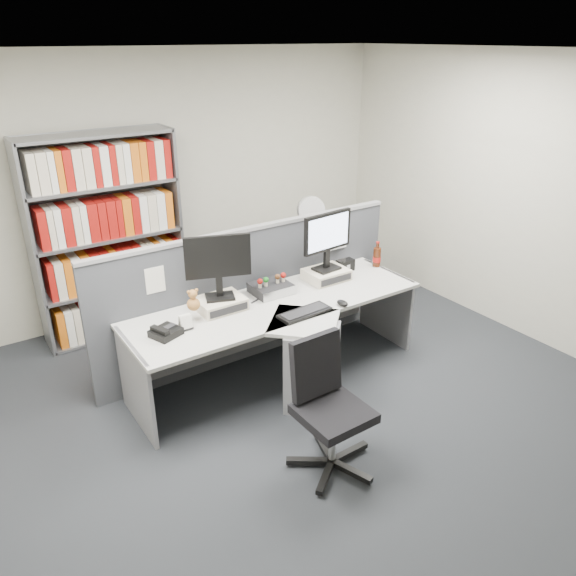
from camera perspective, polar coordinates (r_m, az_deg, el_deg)
ground at (r=4.55m, az=4.69°, el=-13.48°), size 5.50×5.50×0.00m
room_shell at (r=3.73m, az=5.63°, el=8.77°), size 5.04×5.54×2.72m
partition at (r=5.10m, az=-3.71°, el=-0.45°), size 3.00×0.08×1.27m
desk at (r=4.69m, az=0.37°, el=-5.39°), size 2.60×1.20×0.72m
monitor_riser_left at (r=4.64m, az=-6.92°, el=-1.59°), size 0.38×0.31×0.10m
monitor_riser_right at (r=5.17m, az=3.94°, el=1.39°), size 0.38×0.31×0.10m
monitor_left at (r=4.49m, az=-7.16°, el=2.70°), size 0.51×0.24×0.54m
monitor_right at (r=5.04m, az=4.05°, el=5.29°), size 0.53×0.19×0.54m
desktop_pc at (r=4.90m, az=-1.76°, el=-0.04°), size 0.33×0.29×0.09m
figurines at (r=4.84m, az=-1.67°, el=0.92°), size 0.29×0.05×0.09m
keyboard at (r=4.54m, az=1.72°, el=-2.52°), size 0.46×0.20×0.03m
mouse at (r=4.70m, az=5.59°, el=-1.55°), size 0.07×0.12×0.04m
desk_phone at (r=4.31m, az=-12.44°, el=-4.42°), size 0.25×0.24×0.09m
desk_calendar at (r=4.36m, az=-10.45°, el=-3.58°), size 0.10×0.08×0.12m
plush_toy at (r=4.41m, az=-9.66°, el=-1.37°), size 0.10×0.10×0.18m
speaker at (r=5.38m, az=5.88°, el=2.33°), size 0.17×0.09×0.11m
cola_bottle at (r=5.51m, az=9.07°, el=3.14°), size 0.08×0.08×0.25m
shelving_unit at (r=5.69m, az=-17.92°, el=4.65°), size 1.41×0.40×2.00m
filing_cabinet at (r=6.39m, az=2.23°, el=1.98°), size 0.45×0.61×0.70m
desk_fan at (r=6.17m, az=2.33°, el=7.68°), size 0.29×0.19×0.50m
office_chair at (r=3.89m, az=4.00°, el=-11.59°), size 0.60×0.63×0.94m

